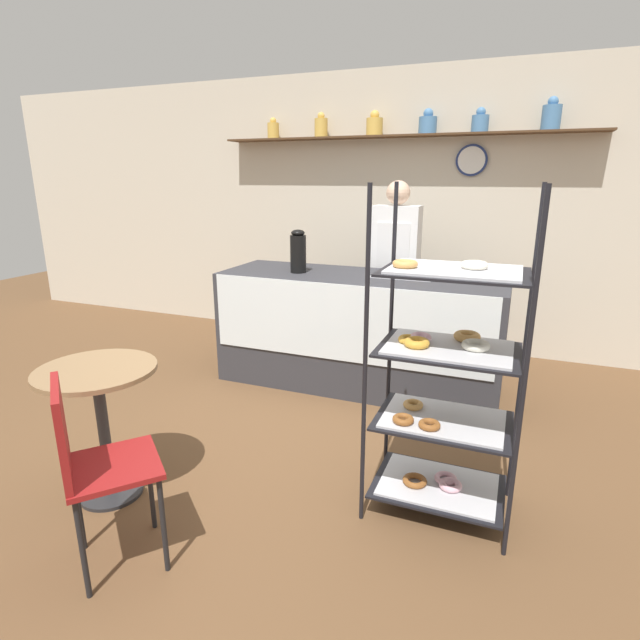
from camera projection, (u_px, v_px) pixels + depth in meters
ground_plane at (292, 463)px, 3.08m from camera, size 14.00×14.00×0.00m
back_wall at (399, 211)px, 5.02m from camera, size 10.00×0.30×2.70m
display_counter at (359, 331)px, 4.15m from camera, size 2.30×0.78×0.93m
pastry_rack at (444, 382)px, 2.48m from camera, size 0.72×0.51×1.68m
person_worker at (395, 266)px, 4.52m from camera, size 0.41×0.23×1.67m
cafe_table at (100, 403)px, 2.63m from camera, size 0.61×0.61×0.75m
cafe_chair at (90, 457)px, 2.12m from camera, size 0.54×0.54×0.90m
coffee_carafe at (298, 252)px, 4.11m from camera, size 0.13×0.13×0.35m
donut_tray_counter at (403, 274)px, 3.97m from camera, size 0.47×0.30×0.05m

